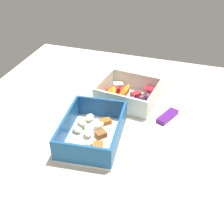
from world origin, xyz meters
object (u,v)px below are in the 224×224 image
at_px(candy_bar, 168,116).
at_px(paper_cup_liner, 154,84).
at_px(fruit_bowl, 128,95).
at_px(pasta_container, 92,133).

height_order(candy_bar, paper_cup_liner, paper_cup_liner).
height_order(fruit_bowl, paper_cup_liner, fruit_bowl).
distance_m(fruit_bowl, paper_cup_liner, 0.11).
relative_size(fruit_bowl, paper_cup_liner, 4.56).
xyz_separation_m(pasta_container, paper_cup_liner, (-0.29, 0.09, -0.01)).
height_order(pasta_container, fruit_bowl, pasta_container).
distance_m(pasta_container, paper_cup_liner, 0.30).
distance_m(pasta_container, fruit_bowl, 0.19).
bearing_deg(fruit_bowl, candy_bar, 67.63).
bearing_deg(candy_bar, fruit_bowl, -112.37).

